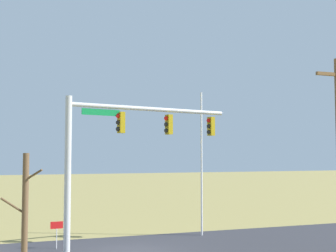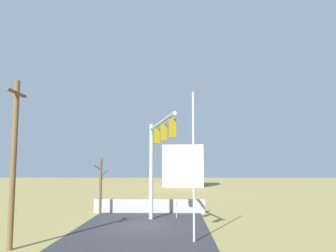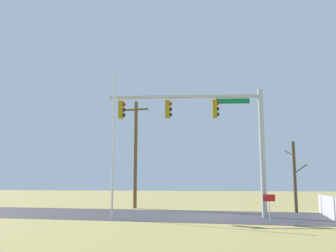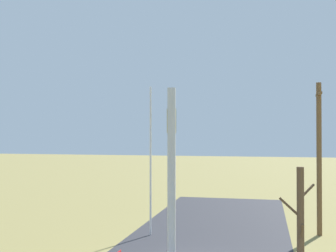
{
  "view_description": "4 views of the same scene",
  "coord_description": "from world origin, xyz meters",
  "px_view_note": "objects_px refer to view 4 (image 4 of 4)",
  "views": [
    {
      "loc": [
        4.88,
        18.71,
        4.25
      ],
      "look_at": [
        -2.0,
        -0.96,
        5.62
      ],
      "focal_mm": 47.12,
      "sensor_mm": 36.0,
      "label": 1
    },
    {
      "loc": [
        -22.68,
        -2.07,
        3.86
      ],
      "look_at": [
        -1.95,
        -1.59,
        6.13
      ],
      "focal_mm": 37.6,
      "sensor_mm": 36.0,
      "label": 2
    },
    {
      "loc": [
        3.07,
        -20.82,
        1.68
      ],
      "look_at": [
        -2.39,
        -0.45,
        4.94
      ],
      "focal_mm": 40.62,
      "sensor_mm": 36.0,
      "label": 3
    },
    {
      "loc": [
        16.99,
        2.81,
        5.25
      ],
      "look_at": [
        -1.76,
        -1.4,
        5.55
      ],
      "focal_mm": 46.51,
      "sensor_mm": 36.0,
      "label": 4
    }
  ],
  "objects_px": {
    "flagpole": "(151,161)",
    "utility_pole": "(319,156)",
    "bare_tree": "(301,243)",
    "signal_mast": "(172,142)"
  },
  "relations": [
    {
      "from": "bare_tree",
      "to": "signal_mast",
      "type": "bearing_deg",
      "value": -133.14
    },
    {
      "from": "flagpole",
      "to": "bare_tree",
      "type": "height_order",
      "value": "flagpole"
    },
    {
      "from": "utility_pole",
      "to": "bare_tree",
      "type": "distance_m",
      "value": 11.25
    },
    {
      "from": "flagpole",
      "to": "utility_pole",
      "type": "bearing_deg",
      "value": 102.37
    },
    {
      "from": "signal_mast",
      "to": "flagpole",
      "type": "distance_m",
      "value": 5.41
    },
    {
      "from": "flagpole",
      "to": "utility_pole",
      "type": "xyz_separation_m",
      "value": [
        -1.85,
        8.44,
        0.27
      ]
    },
    {
      "from": "utility_pole",
      "to": "bare_tree",
      "type": "bearing_deg",
      "value": -9.07
    },
    {
      "from": "signal_mast",
      "to": "flagpole",
      "type": "height_order",
      "value": "flagpole"
    },
    {
      "from": "utility_pole",
      "to": "bare_tree",
      "type": "relative_size",
      "value": 1.82
    },
    {
      "from": "flagpole",
      "to": "utility_pole",
      "type": "height_order",
      "value": "utility_pole"
    }
  ]
}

